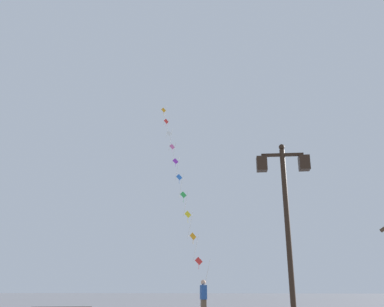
% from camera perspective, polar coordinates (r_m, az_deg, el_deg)
% --- Properties ---
extents(twin_lantern_lamp_post, '(1.43, 0.28, 5.17)m').
position_cam_1_polar(twin_lantern_lamp_post, '(11.06, 13.10, -6.57)').
color(twin_lantern_lamp_post, black).
rests_on(twin_lantern_lamp_post, ground_plane).
extents(kite_train, '(4.36, 10.04, 15.58)m').
position_cam_1_polar(kite_train, '(26.74, -1.79, -3.51)').
color(kite_train, brown).
rests_on(kite_train, ground_plane).
extents(kite_flyer, '(0.34, 0.63, 1.71)m').
position_cam_1_polar(kite_flyer, '(18.94, 1.63, -19.85)').
color(kite_flyer, brown).
rests_on(kite_flyer, ground_plane).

